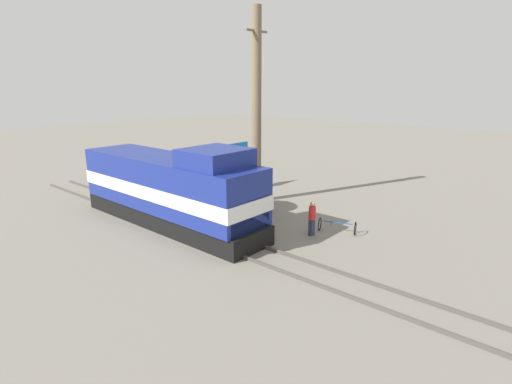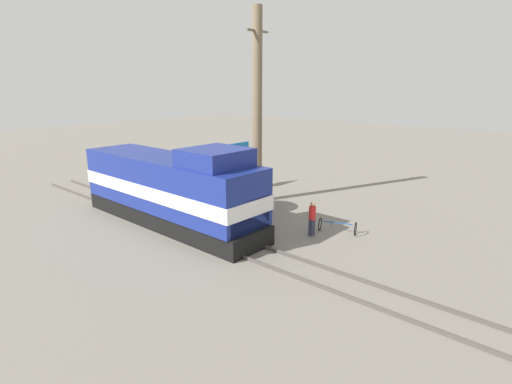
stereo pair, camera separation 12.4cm
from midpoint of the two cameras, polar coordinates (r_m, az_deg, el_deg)
The scene contains 10 objects.
ground_plane at distance 19.66m, azimuth -6.05°, elevation -6.58°, with size 120.00×120.00×0.00m, color slate.
rail_near at distance 19.19m, azimuth -7.64°, elevation -6.95°, with size 0.08×33.36×0.15m, color #4C4742.
rail_far at distance 20.09m, azimuth -4.55°, elevation -5.83°, with size 0.08×33.36×0.15m, color #4C4742.
locomotive at distance 21.22m, azimuth -11.59°, elevation 0.31°, with size 3.01×12.08×4.43m.
utility_pole at distance 24.58m, azimuth 0.33°, elevation 11.84°, with size 1.80×0.59×11.60m.
vendor_umbrella at distance 22.85m, azimuth -2.13°, elevation 2.54°, with size 2.38×2.38×2.53m.
billboard_sign at distance 27.95m, azimuth -2.57°, elevation 5.32°, with size 2.28×0.12×3.31m.
shrub_cluster at distance 24.37m, azimuth -1.76°, elevation -1.26°, with size 0.73×0.73×0.73m, color #236028.
person_bystander at distance 19.79m, azimuth 8.20°, elevation -3.59°, with size 0.34×0.34×1.74m.
bicycle at distance 20.54m, azimuth 11.72°, elevation -4.81°, with size 1.25×1.95×0.68m.
Camera 2 is at (-12.22, -13.59, 7.26)m, focal length 28.00 mm.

